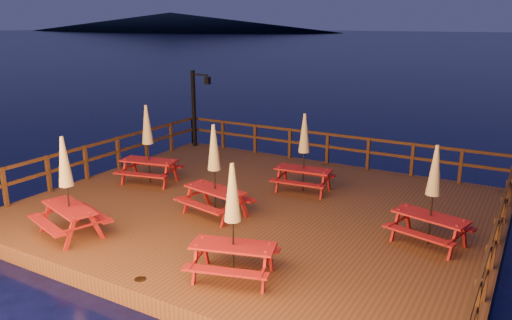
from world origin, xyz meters
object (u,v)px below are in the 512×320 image
object	(u,v)px
picnic_table_1	(214,169)
picnic_table_2	(233,220)
lamp_post	(197,102)
picnic_table_0	(433,194)

from	to	relation	value
picnic_table_1	picnic_table_2	xyz separation A→B (m)	(2.16, -2.50, -0.03)
lamp_post	picnic_table_0	bearing A→B (deg)	-25.47
lamp_post	picnic_table_1	xyz separation A→B (m)	(4.76, -5.68, -0.55)
picnic_table_1	picnic_table_2	bearing A→B (deg)	-37.77
picnic_table_0	picnic_table_1	bearing A→B (deg)	-155.37
picnic_table_0	picnic_table_1	xyz separation A→B (m)	(-5.13, -0.97, 0.05)
lamp_post	picnic_table_2	bearing A→B (deg)	-49.75
picnic_table_0	picnic_table_2	xyz separation A→B (m)	(-2.97, -3.47, 0.02)
picnic_table_0	picnic_table_1	world-z (taller)	picnic_table_1
lamp_post	picnic_table_1	size ratio (longest dim) A/B	1.26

